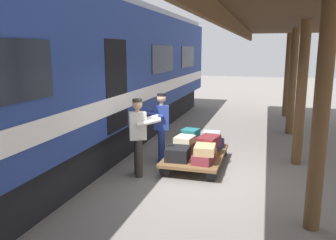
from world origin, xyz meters
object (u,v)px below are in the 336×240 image
(suitcase_maroon_trunk, at_px, (209,141))
(suitcase_teal_softside, at_px, (190,133))
(train_car, at_px, (57,79))
(suitcase_tan_vintage, at_px, (205,149))
(luggage_cart, at_px, (196,155))
(suitcase_navy_fabric, at_px, (212,144))
(suitcase_cream_canvas, at_px, (185,140))
(suitcase_slate_roller, at_px, (184,148))
(suitcase_burgundy_valise, at_px, (204,158))
(suitcase_red_plastic, at_px, (189,142))
(suitcase_black_hardshell, at_px, (178,154))
(porter_by_door, at_px, (139,135))
(suitcase_gray_aluminum, at_px, (212,136))
(suitcase_orange_carryall, at_px, (208,150))
(porter_in_overalls, at_px, (161,125))

(suitcase_maroon_trunk, distance_m, suitcase_teal_softside, 0.89)
(train_car, xyz_separation_m, suitcase_tan_vintage, (-3.46, -0.13, -1.45))
(luggage_cart, height_order, suitcase_navy_fabric, suitcase_navy_fabric)
(suitcase_cream_canvas, bearing_deg, suitcase_slate_roller, -50.14)
(suitcase_burgundy_valise, distance_m, suitcase_red_plastic, 1.31)
(suitcase_burgundy_valise, relative_size, suitcase_red_plastic, 1.00)
(suitcase_black_hardshell, distance_m, porter_by_door, 0.98)
(suitcase_burgundy_valise, distance_m, suitcase_tan_vintage, 0.20)
(suitcase_gray_aluminum, distance_m, suitcase_tan_vintage, 1.20)
(porter_by_door, bearing_deg, suitcase_orange_carryall, -145.82)
(suitcase_red_plastic, xyz_separation_m, porter_in_overalls, (0.61, 0.49, 0.49))
(suitcase_maroon_trunk, relative_size, suitcase_teal_softside, 1.42)
(suitcase_cream_canvas, xyz_separation_m, suitcase_tan_vintage, (-0.59, 0.58, -0.03))
(suitcase_burgundy_valise, xyz_separation_m, suitcase_gray_aluminum, (0.02, -1.18, 0.21))
(suitcase_cream_canvas, relative_size, suitcase_tan_vintage, 0.84)
(suitcase_red_plastic, xyz_separation_m, suitcase_cream_canvas, (-0.02, 0.61, 0.20))
(suitcase_navy_fabric, distance_m, porter_in_overalls, 1.38)
(suitcase_slate_roller, distance_m, porter_in_overalls, 0.79)
(suitcase_red_plastic, relative_size, suitcase_tan_vintage, 1.16)
(suitcase_black_hardshell, relative_size, suitcase_gray_aluminum, 1.29)
(suitcase_burgundy_valise, height_order, suitcase_orange_carryall, suitcase_orange_carryall)
(train_car, bearing_deg, suitcase_burgundy_valise, -177.40)
(suitcase_teal_softside, distance_m, porter_by_door, 1.77)
(suitcase_black_hardshell, relative_size, suitcase_cream_canvas, 1.18)
(suitcase_navy_fabric, height_order, suitcase_teal_softside, suitcase_teal_softside)
(suitcase_teal_softside, bearing_deg, suitcase_red_plastic, 71.30)
(suitcase_slate_roller, distance_m, suitcase_teal_softside, 0.66)
(suitcase_burgundy_valise, xyz_separation_m, suitcase_orange_carryall, (0.00, -0.59, 0.00))
(suitcase_navy_fabric, bearing_deg, suitcase_red_plastic, 0.00)
(luggage_cart, bearing_deg, train_car, 13.30)
(suitcase_navy_fabric, height_order, suitcase_gray_aluminum, suitcase_gray_aluminum)
(porter_by_door, bearing_deg, suitcase_black_hardshell, -156.50)
(suitcase_navy_fabric, height_order, suitcase_slate_roller, suitcase_slate_roller)
(suitcase_orange_carryall, distance_m, porter_in_overalls, 1.30)
(suitcase_black_hardshell, height_order, suitcase_teal_softside, suitcase_teal_softside)
(luggage_cart, xyz_separation_m, suitcase_slate_roller, (0.29, 0.00, 0.16))
(train_car, relative_size, suitcase_orange_carryall, 35.66)
(suitcase_orange_carryall, height_order, suitcase_tan_vintage, suitcase_tan_vintage)
(suitcase_gray_aluminum, height_order, suitcase_tan_vintage, suitcase_gray_aluminum)
(suitcase_slate_roller, bearing_deg, suitcase_red_plastic, -90.00)
(suitcase_red_plastic, bearing_deg, porter_by_door, 62.54)
(suitcase_navy_fabric, height_order, suitcase_orange_carryall, suitcase_orange_carryall)
(suitcase_gray_aluminum, bearing_deg, suitcase_teal_softside, -3.05)
(suitcase_slate_roller, bearing_deg, porter_in_overalls, -9.21)
(suitcase_slate_roller, height_order, suitcase_black_hardshell, suitcase_black_hardshell)
(suitcase_burgundy_valise, xyz_separation_m, porter_by_door, (1.37, 0.34, 0.51))
(suitcase_orange_carryall, bearing_deg, suitcase_burgundy_valise, 90.00)
(train_car, relative_size, suitcase_navy_fabric, 34.15)
(suitcase_burgundy_valise, relative_size, suitcase_navy_fabric, 1.09)
(porter_in_overalls, xyz_separation_m, porter_by_door, (0.18, 1.03, 0.00))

